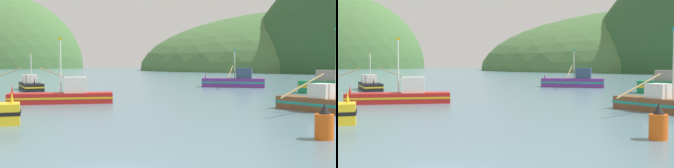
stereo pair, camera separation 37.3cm
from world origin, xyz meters
TOP-DOWN VIEW (x-y plane):
  - hill_far_right at (67.68, 189.22)m, footprint 176.61×141.29m
  - fishing_boat_purple at (9.15, 47.89)m, footprint 9.16×13.42m
  - fishing_boat_brown at (12.45, 17.59)m, footprint 8.50×7.54m
  - fishing_boat_red at (-8.21, 23.18)m, footprint 9.02×4.00m
  - fishing_boat_black at (-17.65, 40.23)m, footprint 9.56×8.19m
  - channel_buoy at (8.72, 7.01)m, footprint 0.84×0.84m

SIDE VIEW (x-z plane):
  - hill_far_right at x=67.68m, z-range -28.33..28.33m
  - fishing_boat_black at x=-17.65m, z-range -1.81..3.09m
  - fishing_boat_brown at x=12.45m, z-range -2.32..3.60m
  - fishing_boat_red at x=-8.21m, z-range -2.16..3.50m
  - channel_buoy at x=8.72m, z-range -0.14..1.53m
  - fishing_boat_purple at x=9.15m, z-range -1.83..3.55m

